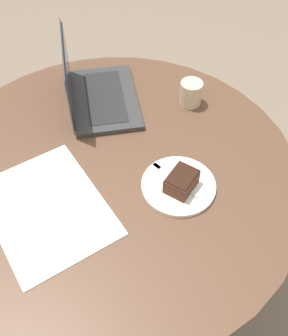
# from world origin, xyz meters

# --- Properties ---
(ground_plane) EXTENTS (12.00, 12.00, 0.00)m
(ground_plane) POSITION_xyz_m (0.00, 0.00, 0.00)
(ground_plane) COLOR #6B5B4C
(dining_table) EXTENTS (1.14, 1.14, 0.72)m
(dining_table) POSITION_xyz_m (0.00, 0.00, 0.58)
(dining_table) COLOR #4C3323
(dining_table) RESTS_ON ground_plane
(paper_document) EXTENTS (0.45, 0.39, 0.00)m
(paper_document) POSITION_xyz_m (-0.03, -0.22, 0.72)
(paper_document) COLOR white
(paper_document) RESTS_ON dining_table
(plate) EXTENTS (0.21, 0.21, 0.01)m
(plate) POSITION_xyz_m (0.20, 0.07, 0.72)
(plate) COLOR silver
(plate) RESTS_ON dining_table
(cake_slice) EXTENTS (0.08, 0.10, 0.05)m
(cake_slice) POSITION_xyz_m (0.21, 0.07, 0.76)
(cake_slice) COLOR #472619
(cake_slice) RESTS_ON plate
(fork) EXTENTS (0.17, 0.03, 0.00)m
(fork) POSITION_xyz_m (0.16, 0.08, 0.73)
(fork) COLOR silver
(fork) RESTS_ON plate
(coffee_glass) EXTENTS (0.08, 0.08, 0.09)m
(coffee_glass) POSITION_xyz_m (0.01, 0.39, 0.76)
(coffee_glass) COLOR #C6AD89
(coffee_glass) RESTS_ON dining_table
(laptop) EXTENTS (0.41, 0.39, 0.23)m
(laptop) POSITION_xyz_m (-0.24, 0.19, 0.76)
(laptop) COLOR #2D2D2D
(laptop) RESTS_ON dining_table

